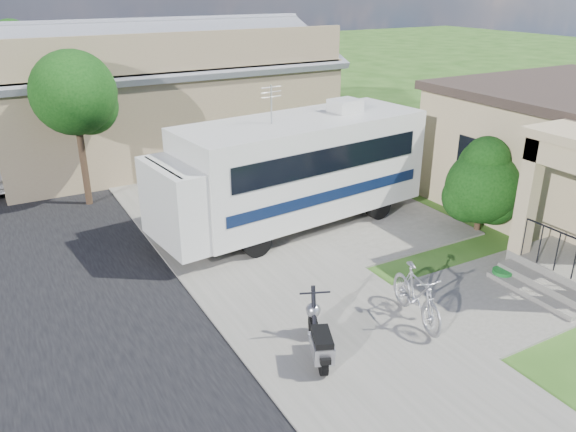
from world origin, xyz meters
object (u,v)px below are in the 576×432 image
shrub (483,183)px  scooter (319,338)px  bicycle (416,298)px  motorhome (293,168)px  garden_hose (502,275)px

shrub → scooter: 7.42m
scooter → bicycle: scooter is taller
shrub → scooter: shrub is taller
motorhome → bicycle: (-0.27, -5.35, -1.11)m
scooter → garden_hose: scooter is taller
shrub → scooter: (-6.84, -2.76, -0.87)m
motorhome → shrub: size_ratio=2.96×
shrub → bicycle: 5.30m
bicycle → shrub: bearing=42.0°
scooter → garden_hose: 5.25m
motorhome → bicycle: size_ratio=4.20×
motorhome → scooter: motorhome is taller
scooter → bicycle: 2.32m
garden_hose → shrub: bearing=54.7°
bicycle → motorhome: bearing=98.7°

